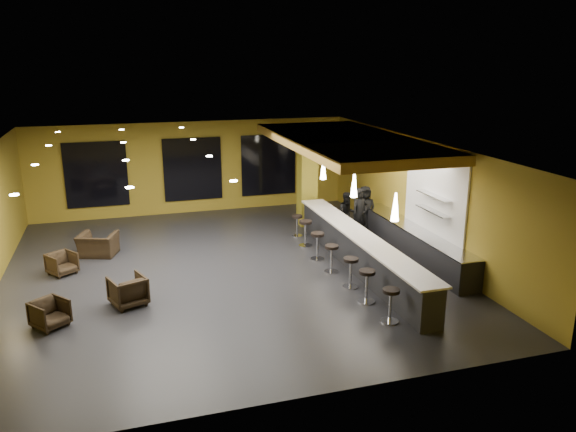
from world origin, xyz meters
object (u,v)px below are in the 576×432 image
object	(u,v)px
staff_b	(347,214)
armchair_a	(50,314)
armchair_b	(128,291)
pendant_2	(323,169)
pendant_0	(395,207)
pendant_1	(354,185)
bar_stool_2	(351,269)
bar_stool_0	(391,301)
staff_a	(360,214)
prep_counter	(413,243)
staff_c	(365,209)
armchair_c	(62,264)
bar_counter	(359,252)
bar_stool_1	(367,282)
bar_stool_4	(317,242)
armchair_d	(98,245)
bar_stool_6	(297,223)
bar_stool_3	(332,255)
column	(307,177)
bar_stool_5	(305,230)

from	to	relation	value
staff_b	armchair_a	distance (m)	9.93
armchair_b	pendant_2	bearing A→B (deg)	-170.86
pendant_0	pendant_1	distance (m)	2.50
staff_b	bar_stool_2	world-z (taller)	staff_b
bar_stool_0	staff_a	bearing A→B (deg)	72.97
staff_a	pendant_2	bearing A→B (deg)	135.59
staff_a	bar_stool_2	world-z (taller)	staff_a
pendant_1	bar_stool_2	bearing A→B (deg)	-114.24
prep_counter	armchair_b	distance (m)	8.42
staff_a	staff_c	distance (m)	0.90
pendant_1	staff_b	size ratio (longest dim) A/B	0.47
armchair_c	pendant_1	bearing A→B (deg)	-46.44
bar_counter	bar_stool_0	bearing A→B (deg)	-101.52
staff_c	bar_stool_1	bearing A→B (deg)	-104.54
bar_counter	bar_stool_2	bearing A→B (deg)	-122.85
bar_stool_4	staff_a	bearing A→B (deg)	34.80
pendant_1	prep_counter	bearing A→B (deg)	0.00
armchair_d	bar_stool_6	world-z (taller)	bar_stool_6
staff_b	armchair_d	bearing A→B (deg)	179.28
armchair_d	staff_b	bearing A→B (deg)	-162.60
staff_a	bar_stool_1	size ratio (longest dim) A/B	2.08
pendant_1	bar_stool_3	xyz separation A→B (m)	(-0.83, -0.50, -1.84)
staff_b	bar_stool_2	xyz separation A→B (m)	(-1.64, -4.15, -0.23)
bar_counter	bar_stool_0	distance (m)	3.34
pendant_1	pendant_2	bearing A→B (deg)	90.00
pendant_0	bar_stool_6	xyz separation A→B (m)	(-0.75, 5.39, -1.88)
bar_counter	armchair_d	size ratio (longest dim) A/B	7.47
bar_counter	pendant_2	size ratio (longest dim) A/B	11.43
armchair_a	staff_a	bearing A→B (deg)	-17.07
pendant_2	bar_stool_6	size ratio (longest dim) A/B	0.96
staff_b	bar_stool_1	world-z (taller)	staff_b
pendant_0	bar_stool_4	bearing A→B (deg)	105.70
prep_counter	column	bearing A→B (deg)	116.00
column	bar_stool_6	xyz separation A→B (m)	(-0.75, -1.21, -1.28)
bar_stool_1	armchair_a	bearing A→B (deg)	173.31
bar_stool_0	bar_stool_5	bearing A→B (deg)	91.49
armchair_b	bar_stool_2	distance (m)	5.64
bar_stool_1	staff_c	bearing A→B (deg)	66.22
bar_stool_4	column	bearing A→B (deg)	76.20
bar_stool_2	bar_stool_3	bearing A→B (deg)	94.39
pendant_1	staff_a	size ratio (longest dim) A/B	0.40
pendant_2	staff_c	bearing A→B (deg)	5.89
pendant_2	bar_stool_3	size ratio (longest dim) A/B	0.88
armchair_c	bar_stool_1	world-z (taller)	bar_stool_1
bar_stool_5	bar_stool_2	bearing A→B (deg)	-88.89
armchair_a	bar_stool_0	bearing A→B (deg)	-54.23
pendant_0	armchair_c	xyz separation A→B (m)	(-8.06, 4.03, -2.04)
column	armchair_d	xyz separation A→B (m)	(-7.13, -1.26, -1.40)
bar_stool_1	bar_stool_6	world-z (taller)	bar_stool_1
pendant_0	staff_c	world-z (taller)	pendant_0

